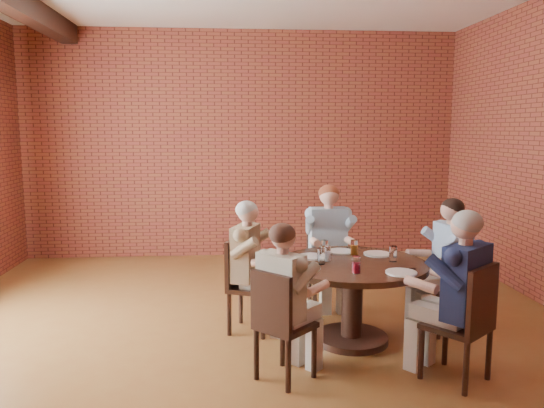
{
  "coord_description": "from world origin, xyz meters",
  "views": [
    {
      "loc": [
        -0.21,
        -4.58,
        1.94
      ],
      "look_at": [
        0.25,
        1.0,
        1.14
      ],
      "focal_mm": 35.0,
      "sensor_mm": 36.0,
      "label": 1
    }
  ],
  "objects": [
    {
      "name": "diner_a",
      "position": [
        1.85,
        0.2,
        0.64
      ],
      "size": [
        0.7,
        0.61,
        1.29
      ],
      "primitive_type": null,
      "rotation": [
        0.0,
        0.0,
        -1.37
      ],
      "color": "teal",
      "rests_on": "floor"
    },
    {
      "name": "chair_e",
      "position": [
        1.58,
        -0.86,
        0.51
      ],
      "size": [
        0.6,
        0.6,
        0.94
      ],
      "rotation": [
        0.0,
        0.0,
        3.81
      ],
      "color": "black",
      "rests_on": "floor"
    },
    {
      "name": "chair_a",
      "position": [
        1.93,
        0.21,
        0.5
      ],
      "size": [
        0.48,
        0.48,
        0.91
      ],
      "rotation": [
        0.0,
        0.0,
        -1.37
      ],
      "color": "black",
      "rests_on": "floor"
    },
    {
      "name": "floor",
      "position": [
        0.0,
        0.0,
        0.0
      ],
      "size": [
        7.0,
        7.0,
        0.0
      ],
      "primitive_type": "plane",
      "color": "brown",
      "rests_on": "ground"
    },
    {
      "name": "plate_c",
      "position": [
        0.55,
        0.21,
        0.76
      ],
      "size": [
        0.26,
        0.26,
        0.01
      ],
      "primitive_type": "cylinder",
      "color": "white",
      "rests_on": "dining_table"
    },
    {
      "name": "diner_c",
      "position": [
        -0.01,
        0.34,
        0.63
      ],
      "size": [
        0.73,
        0.67,
        1.26
      ],
      "primitive_type": null,
      "rotation": [
        0.0,
        0.0,
        1.21
      ],
      "color": "brown",
      "rests_on": "floor"
    },
    {
      "name": "chair_b",
      "position": [
        0.88,
        1.14,
        0.51
      ],
      "size": [
        0.43,
        0.43,
        0.94
      ],
      "rotation": [
        0.0,
        0.0,
        0.02
      ],
      "color": "black",
      "rests_on": "floor"
    },
    {
      "name": "diner_d",
      "position": [
        0.22,
        -0.67,
        0.62
      ],
      "size": [
        0.74,
        0.74,
        1.24
      ],
      "primitive_type": null,
      "rotation": [
        0.0,
        0.0,
        2.35
      ],
      "color": "#C2A499",
      "rests_on": "floor"
    },
    {
      "name": "glass_f",
      "position": [
        0.84,
        -0.36,
        0.82
      ],
      "size": [
        0.07,
        0.07,
        0.14
      ],
      "primitive_type": "cylinder",
      "color": "white",
      "rests_on": "dining_table"
    },
    {
      "name": "glass_c",
      "position": [
        0.69,
        0.3,
        0.82
      ],
      "size": [
        0.07,
        0.07,
        0.14
      ],
      "primitive_type": "cylinder",
      "color": "white",
      "rests_on": "dining_table"
    },
    {
      "name": "plate_d",
      "position": [
        1.21,
        -0.41,
        0.76
      ],
      "size": [
        0.26,
        0.26,
        0.01
      ],
      "primitive_type": "cylinder",
      "color": "white",
      "rests_on": "dining_table"
    },
    {
      "name": "chair_d",
      "position": [
        0.16,
        -0.73,
        0.48
      ],
      "size": [
        0.54,
        0.54,
        0.88
      ],
      "rotation": [
        0.0,
        0.0,
        2.35
      ],
      "color": "black",
      "rests_on": "floor"
    },
    {
      "name": "plate_b",
      "position": [
        0.87,
        0.39,
        0.76
      ],
      "size": [
        0.26,
        0.26,
        0.01
      ],
      "primitive_type": "cylinder",
      "color": "white",
      "rests_on": "dining_table"
    },
    {
      "name": "dining_table",
      "position": [
        0.9,
        0.0,
        0.53
      ],
      "size": [
        1.33,
        1.33,
        0.75
      ],
      "color": "black",
      "rests_on": "floor"
    },
    {
      "name": "smartphone",
      "position": [
        1.32,
        -0.34,
        0.75
      ],
      "size": [
        0.12,
        0.15,
        0.01
      ],
      "primitive_type": "cube",
      "rotation": [
        0.0,
        0.0,
        -0.4
      ],
      "color": "black",
      "rests_on": "dining_table"
    },
    {
      "name": "chair_c",
      "position": [
        -0.08,
        0.36,
        0.49
      ],
      "size": [
        0.51,
        0.51,
        0.9
      ],
      "rotation": [
        0.0,
        0.0,
        1.21
      ],
      "color": "black",
      "rests_on": "floor"
    },
    {
      "name": "wall_back",
      "position": [
        0.0,
        3.5,
        1.7
      ],
      "size": [
        7.0,
        0.0,
        7.0
      ],
      "primitive_type": "plane",
      "rotation": [
        1.57,
        0.0,
        0.0
      ],
      "color": "maroon",
      "rests_on": "ground"
    },
    {
      "name": "glass_b",
      "position": [
        0.98,
        0.28,
        0.82
      ],
      "size": [
        0.07,
        0.07,
        0.14
      ],
      "primitive_type": "cylinder",
      "color": "white",
      "rests_on": "dining_table"
    },
    {
      "name": "diner_e",
      "position": [
        1.53,
        -0.79,
        0.67
      ],
      "size": [
        0.82,
        0.84,
        1.34
      ],
      "primitive_type": null,
      "rotation": [
        0.0,
        0.0,
        3.81
      ],
      "color": "#171E41",
      "rests_on": "floor"
    },
    {
      "name": "wall_front",
      "position": [
        0.0,
        -3.5,
        1.7
      ],
      "size": [
        7.0,
        0.0,
        7.0
      ],
      "primitive_type": "plane",
      "rotation": [
        -1.57,
        0.0,
        0.0
      ],
      "color": "maroon",
      "rests_on": "ground"
    },
    {
      "name": "glass_e",
      "position": [
        0.6,
        -0.05,
        0.82
      ],
      "size": [
        0.07,
        0.07,
        0.14
      ],
      "primitive_type": "cylinder",
      "color": "white",
      "rests_on": "dining_table"
    },
    {
      "name": "glass_d",
      "position": [
        0.67,
        0.06,
        0.82
      ],
      "size": [
        0.07,
        0.07,
        0.14
      ],
      "primitive_type": "cylinder",
      "color": "white",
      "rests_on": "dining_table"
    },
    {
      "name": "diner_b",
      "position": [
        0.88,
        1.06,
        0.66
      ],
      "size": [
        0.54,
        0.66,
        1.33
      ],
      "primitive_type": null,
      "rotation": [
        0.0,
        0.0,
        0.02
      ],
      "color": "#7F93A2",
      "rests_on": "floor"
    },
    {
      "name": "plate_a",
      "position": [
        1.2,
        0.26,
        0.76
      ],
      "size": [
        0.26,
        0.26,
        0.01
      ],
      "primitive_type": "cylinder",
      "color": "white",
      "rests_on": "dining_table"
    },
    {
      "name": "glass_a",
      "position": [
        1.27,
        -0.01,
        0.82
      ],
      "size": [
        0.07,
        0.07,
        0.14
      ],
      "primitive_type": "cylinder",
      "color": "white",
      "rests_on": "dining_table"
    }
  ]
}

